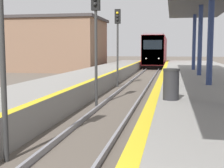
{
  "coord_description": "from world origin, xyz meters",
  "views": [
    {
      "loc": [
        2.18,
        -1.72,
        2.45
      ],
      "look_at": [
        -2.33,
        21.83,
        -0.26
      ],
      "focal_mm": 50.0,
      "sensor_mm": 36.0,
      "label": 1
    }
  ],
  "objects_px": {
    "train": "(156,51)",
    "signal_mid": "(96,25)",
    "signal_near": "(0,1)",
    "trash_bin": "(171,84)",
    "signal_far": "(118,33)"
  },
  "relations": [
    {
      "from": "train",
      "to": "signal_far",
      "type": "bearing_deg",
      "value": -92.88
    },
    {
      "from": "signal_near",
      "to": "train",
      "type": "bearing_deg",
      "value": 88.02
    },
    {
      "from": "train",
      "to": "trash_bin",
      "type": "height_order",
      "value": "train"
    },
    {
      "from": "train",
      "to": "signal_mid",
      "type": "distance_m",
      "value": 31.61
    },
    {
      "from": "signal_far",
      "to": "signal_mid",
      "type": "bearing_deg",
      "value": -87.84
    },
    {
      "from": "signal_near",
      "to": "signal_mid",
      "type": "xyz_separation_m",
      "value": [
        0.34,
        6.87,
        0.0
      ]
    },
    {
      "from": "signal_near",
      "to": "signal_far",
      "type": "height_order",
      "value": "same"
    },
    {
      "from": "train",
      "to": "signal_far",
      "type": "distance_m",
      "value": 24.77
    },
    {
      "from": "signal_far",
      "to": "trash_bin",
      "type": "bearing_deg",
      "value": -71.8
    },
    {
      "from": "signal_mid",
      "to": "signal_far",
      "type": "distance_m",
      "value": 6.88
    },
    {
      "from": "signal_mid",
      "to": "trash_bin",
      "type": "distance_m",
      "value": 5.15
    },
    {
      "from": "train",
      "to": "signal_near",
      "type": "distance_m",
      "value": 38.49
    },
    {
      "from": "signal_far",
      "to": "signal_near",
      "type": "bearing_deg",
      "value": -90.36
    },
    {
      "from": "train",
      "to": "signal_near",
      "type": "xyz_separation_m",
      "value": [
        -1.33,
        -38.44,
        1.24
      ]
    },
    {
      "from": "train",
      "to": "signal_far",
      "type": "height_order",
      "value": "signal_far"
    }
  ]
}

